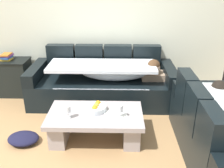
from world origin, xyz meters
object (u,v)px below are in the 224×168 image
wine_glass_near_left (68,110)px  open_magazine (115,114)px  book_stack_on_cabinet (7,57)px  fruit_bowl (96,108)px  side_cabinet (10,77)px  crumpled_garment (23,138)px  couch_along_wall (105,83)px  coffee_table (95,123)px  wine_glass_near_right (120,109)px  couch_near_window (224,133)px

wine_glass_near_left → open_magazine: (0.57, 0.11, -0.11)m
book_stack_on_cabinet → fruit_bowl: bearing=-37.7°
side_cabinet → crumpled_garment: (0.72, -1.44, -0.26)m
couch_along_wall → coffee_table: size_ratio=1.97×
couch_along_wall → wine_glass_near_right: size_ratio=14.25×
couch_along_wall → coffee_table: 1.11m
couch_near_window → wine_glass_near_left: 1.84m
couch_along_wall → couch_near_window: size_ratio=1.35×
wine_glass_near_left → couch_near_window: bearing=-6.6°
couch_along_wall → crumpled_garment: (-0.99, -1.22, -0.27)m
coffee_table → wine_glass_near_left: size_ratio=7.23×
wine_glass_near_right → open_magazine: 0.15m
book_stack_on_cabinet → open_magazine: bearing=-35.4°
side_cabinet → open_magazine: bearing=-35.2°
couch_near_window → couch_along_wall: bearing=45.1°
open_magazine → book_stack_on_cabinet: book_stack_on_cabinet is taller
coffee_table → book_stack_on_cabinet: book_stack_on_cabinet is taller
side_cabinet → coffee_table: bearing=-38.9°
couch_along_wall → couch_near_window: bearing=-44.9°
coffee_table → side_cabinet: (-1.64, 1.33, 0.08)m
wine_glass_near_right → crumpled_garment: bearing=-178.8°
fruit_bowl → side_cabinet: bearing=142.6°
open_magazine → couch_near_window: bearing=-23.5°
side_cabinet → couch_near_window: bearing=-27.8°
fruit_bowl → open_magazine: fruit_bowl is taller
couch_near_window → wine_glass_near_left: bearing=83.4°
crumpled_garment → wine_glass_near_right: bearing=1.2°
crumpled_garment → open_magazine: bearing=5.0°
coffee_table → fruit_bowl: bearing=88.1°
coffee_table → couch_along_wall: bearing=86.5°
wine_glass_near_left → open_magazine: wine_glass_near_left is taller
wine_glass_near_right → open_magazine: bearing=126.4°
couch_along_wall → fruit_bowl: size_ratio=8.45×
coffee_table → side_cabinet: side_cabinet is taller
open_magazine → crumpled_garment: open_magazine is taller
couch_along_wall → open_magazine: size_ratio=8.45×
couch_along_wall → couch_near_window: same height
open_magazine → wine_glass_near_left: bearing=-178.6°
couch_near_window → fruit_bowl: bearing=75.1°
wine_glass_near_right → crumpled_garment: size_ratio=0.42×
couch_along_wall → crumpled_garment: bearing=-129.1°
wine_glass_near_left → side_cabinet: bearing=132.5°
wine_glass_near_right → open_magazine: wine_glass_near_right is taller
crumpled_garment → fruit_bowl: bearing=11.2°
wine_glass_near_right → side_cabinet: bearing=144.1°
coffee_table → side_cabinet: size_ratio=1.67×
couch_along_wall → wine_glass_near_left: size_ratio=14.25×
couch_near_window → book_stack_on_cabinet: 3.56m
fruit_bowl → book_stack_on_cabinet: 2.08m
open_magazine → crumpled_garment: 1.23m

